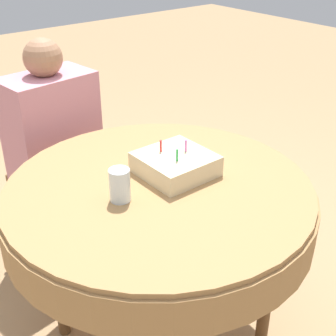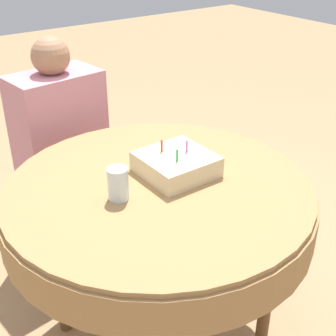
{
  "view_description": "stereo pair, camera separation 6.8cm",
  "coord_description": "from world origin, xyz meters",
  "px_view_note": "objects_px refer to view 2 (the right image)",
  "views": [
    {
      "loc": [
        -0.85,
        -1.11,
        1.6
      ],
      "look_at": [
        0.05,
        0.01,
        0.82
      ],
      "focal_mm": 50.0,
      "sensor_mm": 36.0,
      "label": 1
    },
    {
      "loc": [
        -0.8,
        -1.15,
        1.6
      ],
      "look_at": [
        0.05,
        0.01,
        0.82
      ],
      "focal_mm": 50.0,
      "sensor_mm": 36.0,
      "label": 2
    }
  ],
  "objects_px": {
    "person": "(62,133)",
    "chair": "(58,165)",
    "drinking_glass": "(118,184)",
    "birthday_cake": "(176,164)"
  },
  "relations": [
    {
      "from": "person",
      "to": "chair",
      "type": "bearing_deg",
      "value": 90.0
    },
    {
      "from": "birthday_cake",
      "to": "chair",
      "type": "bearing_deg",
      "value": 98.02
    },
    {
      "from": "chair",
      "to": "birthday_cake",
      "type": "xyz_separation_m",
      "value": [
        0.12,
        -0.83,
        0.33
      ]
    },
    {
      "from": "drinking_glass",
      "to": "chair",
      "type": "bearing_deg",
      "value": 80.93
    },
    {
      "from": "person",
      "to": "birthday_cake",
      "type": "distance_m",
      "value": 0.77
    },
    {
      "from": "person",
      "to": "drinking_glass",
      "type": "bearing_deg",
      "value": -106.86
    },
    {
      "from": "drinking_glass",
      "to": "birthday_cake",
      "type": "bearing_deg",
      "value": 5.32
    },
    {
      "from": "chair",
      "to": "person",
      "type": "relative_size",
      "value": 0.77
    },
    {
      "from": "person",
      "to": "drinking_glass",
      "type": "xyz_separation_m",
      "value": [
        -0.15,
        -0.78,
        0.14
      ]
    },
    {
      "from": "chair",
      "to": "birthday_cake",
      "type": "distance_m",
      "value": 0.9
    }
  ]
}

